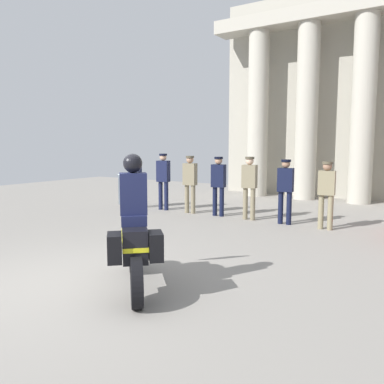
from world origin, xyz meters
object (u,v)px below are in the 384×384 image
at_px(officer_in_row_0, 135,178).
at_px(officer_in_row_1, 163,177).
at_px(officer_in_row_5, 285,186).
at_px(motorcycle_with_rider, 134,234).
at_px(officer_in_row_2, 190,180).
at_px(briefcase_on_ground, 129,201).
at_px(officer_in_row_4, 249,183).
at_px(officer_in_row_6, 326,190).
at_px(officer_in_row_3, 218,181).

bearing_deg(officer_in_row_0, officer_in_row_1, -176.29).
bearing_deg(officer_in_row_5, motorcycle_with_rider, 81.92).
height_order(officer_in_row_2, briefcase_on_ground, officer_in_row_2).
xyz_separation_m(officer_in_row_0, briefcase_on_ground, (-0.39, 0.13, -0.77)).
bearing_deg(officer_in_row_1, officer_in_row_5, 171.90).
distance_m(officer_in_row_4, briefcase_on_ground, 4.37).
height_order(officer_in_row_5, officer_in_row_6, officer_in_row_5).
bearing_deg(officer_in_row_3, officer_in_row_0, -3.22).
bearing_deg(officer_in_row_1, officer_in_row_2, 170.99).
bearing_deg(officer_in_row_5, officer_in_row_1, -8.10).
height_order(officer_in_row_1, officer_in_row_3, officer_in_row_1).
relative_size(officer_in_row_0, motorcycle_with_rider, 0.85).
height_order(motorcycle_with_rider, briefcase_on_ground, motorcycle_with_rider).
distance_m(officer_in_row_3, officer_in_row_4, 0.97).
bearing_deg(officer_in_row_0, officer_in_row_5, 174.29).
bearing_deg(officer_in_row_1, officer_in_row_4, 172.28).
relative_size(officer_in_row_1, officer_in_row_3, 1.04).
xyz_separation_m(motorcycle_with_rider, briefcase_on_ground, (-5.18, 5.61, -0.61)).
distance_m(officer_in_row_1, officer_in_row_2, 1.01).
height_order(officer_in_row_3, officer_in_row_6, officer_in_row_3).
bearing_deg(officer_in_row_3, officer_in_row_2, -4.38).
xyz_separation_m(officer_in_row_5, briefcase_on_ground, (-5.31, 0.04, -0.79)).
relative_size(officer_in_row_0, officer_in_row_5, 0.98).
xyz_separation_m(officer_in_row_4, motorcycle_with_rider, (0.88, -5.61, -0.20)).
relative_size(officer_in_row_4, officer_in_row_5, 1.03).
bearing_deg(motorcycle_with_rider, officer_in_row_6, -55.71).
height_order(officer_in_row_6, motorcycle_with_rider, motorcycle_with_rider).
bearing_deg(officer_in_row_6, officer_in_row_2, -8.59).
distance_m(officer_in_row_1, motorcycle_with_rider, 6.82).
xyz_separation_m(officer_in_row_1, officer_in_row_3, (1.95, -0.00, -0.04)).
height_order(officer_in_row_4, officer_in_row_5, officer_in_row_4).
bearing_deg(motorcycle_with_rider, officer_in_row_2, -17.30).
distance_m(officer_in_row_2, officer_in_row_4, 1.91).
relative_size(motorcycle_with_rider, briefcase_on_ground, 5.28).
xyz_separation_m(officer_in_row_6, briefcase_on_ground, (-6.34, 0.11, -0.77)).
height_order(officer_in_row_0, officer_in_row_5, officer_in_row_5).
height_order(officer_in_row_3, officer_in_row_5, officer_in_row_3).
bearing_deg(briefcase_on_ground, officer_in_row_3, 0.90).
bearing_deg(officer_in_row_2, officer_in_row_5, 172.21).
distance_m(officer_in_row_1, briefcase_on_ground, 1.61).
xyz_separation_m(officer_in_row_1, briefcase_on_ground, (-1.37, -0.05, -0.84)).
bearing_deg(officer_in_row_4, motorcycle_with_rider, 92.21).
bearing_deg(officer_in_row_3, officer_in_row_6, 170.12).
distance_m(officer_in_row_1, officer_in_row_4, 2.92).
height_order(officer_in_row_1, briefcase_on_ground, officer_in_row_1).
bearing_deg(motorcycle_with_rider, officer_in_row_4, -34.77).
xyz_separation_m(officer_in_row_2, briefcase_on_ground, (-2.39, -0.01, -0.81)).
bearing_deg(briefcase_on_ground, officer_in_row_0, -18.32).
bearing_deg(officer_in_row_5, officer_in_row_2, -7.79).
distance_m(officer_in_row_5, motorcycle_with_rider, 5.57).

